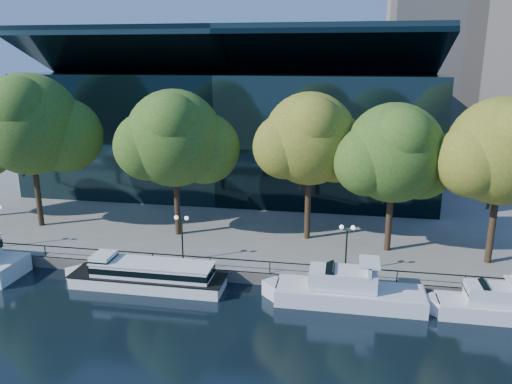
% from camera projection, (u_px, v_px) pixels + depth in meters
% --- Properties ---
extents(ground, '(160.00, 160.00, 0.00)m').
position_uv_depth(ground, '(200.00, 297.00, 38.58)').
color(ground, black).
rests_on(ground, ground).
extents(promenade, '(90.00, 67.08, 1.00)m').
position_uv_depth(promenade, '(270.00, 180.00, 72.99)').
color(promenade, slate).
rests_on(promenade, ground).
extents(railing, '(88.20, 0.08, 0.99)m').
position_uv_depth(railing, '(210.00, 258.00, 41.15)').
color(railing, black).
rests_on(railing, promenade).
extents(convention_building, '(50.00, 24.57, 21.43)m').
position_uv_depth(convention_building, '(236.00, 129.00, 67.22)').
color(convention_building, black).
rests_on(convention_building, ground).
extents(tour_boat, '(13.71, 3.06, 2.60)m').
position_uv_depth(tour_boat, '(144.00, 274.00, 40.05)').
color(tour_boat, white).
rests_on(tour_boat, ground).
extents(cruiser_near, '(12.23, 3.15, 3.54)m').
position_uv_depth(cruiser_near, '(343.00, 290.00, 37.36)').
color(cruiser_near, silver).
rests_on(cruiser_near, ground).
extents(cruiser_far, '(9.49, 2.63, 3.10)m').
position_uv_depth(cruiser_far, '(493.00, 304.00, 35.39)').
color(cruiser_far, silver).
rests_on(cruiser_far, ground).
extents(tree_1, '(12.56, 10.30, 15.56)m').
position_uv_depth(tree_1, '(31.00, 126.00, 49.21)').
color(tree_1, black).
rests_on(tree_1, promenade).
extents(tree_2, '(11.48, 9.42, 14.16)m').
position_uv_depth(tree_2, '(176.00, 140.00, 46.93)').
color(tree_2, black).
rests_on(tree_2, promenade).
extents(tree_3, '(10.72, 8.79, 13.98)m').
position_uv_depth(tree_3, '(312.00, 141.00, 45.79)').
color(tree_3, black).
rests_on(tree_3, promenade).
extents(tree_4, '(10.82, 8.87, 13.29)m').
position_uv_depth(tree_4, '(396.00, 155.00, 42.99)').
color(tree_4, black).
rests_on(tree_4, promenade).
extents(tree_5, '(10.95, 8.98, 14.02)m').
position_uv_depth(tree_5, '(504.00, 154.00, 40.07)').
color(tree_5, black).
rests_on(tree_5, promenade).
extents(lamp_1, '(1.26, 0.36, 4.03)m').
position_uv_depth(lamp_1, '(182.00, 228.00, 42.28)').
color(lamp_1, black).
rests_on(lamp_1, promenade).
extents(lamp_2, '(1.26, 0.36, 4.03)m').
position_uv_depth(lamp_2, '(347.00, 238.00, 39.92)').
color(lamp_2, black).
rests_on(lamp_2, promenade).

